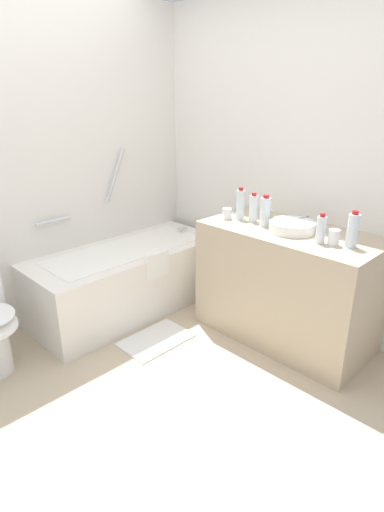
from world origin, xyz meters
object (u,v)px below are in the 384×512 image
(water_bottle_1, at_px, (253,208))
(drinking_glass_0, at_px, (334,237))
(sink_faucet, at_px, (306,221))
(bathtub, at_px, (128,277))
(water_bottle_2, at_px, (265,212))
(water_bottle_4, at_px, (353,230))
(bath_mat, at_px, (156,340))
(water_bottle_3, at_px, (240,204))
(sink_basin, at_px, (292,227))
(drinking_glass_1, at_px, (227,214))
(water_bottle_0, at_px, (321,229))

(water_bottle_1, height_order, drinking_glass_0, water_bottle_1)
(sink_faucet, bearing_deg, bathtub, 121.10)
(bathtub, distance_m, water_bottle_2, 1.26)
(water_bottle_2, bearing_deg, water_bottle_4, -88.89)
(bath_mat, bearing_deg, water_bottle_1, -23.19)
(water_bottle_4, relative_size, drinking_glass_0, 2.28)
(water_bottle_3, bearing_deg, bath_mat, 164.16)
(sink_basin, xyz_separation_m, water_bottle_3, (-0.02, 0.44, 0.08))
(bath_mat, bearing_deg, sink_faucet, -35.67)
(drinking_glass_1, bearing_deg, water_bottle_2, -79.54)
(water_bottle_3, xyz_separation_m, water_bottle_4, (0.01, -0.85, -0.01))
(water_bottle_2, xyz_separation_m, water_bottle_3, (0.01, 0.23, 0.01))
(drinking_glass_1, bearing_deg, sink_basin, -81.40)
(drinking_glass_0, height_order, bath_mat, drinking_glass_0)
(water_bottle_1, distance_m, drinking_glass_0, 0.66)
(sink_basin, relative_size, water_bottle_3, 1.29)
(sink_faucet, height_order, drinking_glass_0, drinking_glass_0)
(sink_faucet, relative_size, water_bottle_4, 0.67)
(sink_basin, height_order, drinking_glass_0, drinking_glass_0)
(sink_basin, bearing_deg, bath_mat, 137.91)
(water_bottle_2, xyz_separation_m, water_bottle_4, (0.01, -0.62, 0.00))
(water_bottle_3, height_order, water_bottle_4, water_bottle_3)
(water_bottle_0, xyz_separation_m, water_bottle_2, (0.05, 0.46, 0.01))
(drinking_glass_0, distance_m, drinking_glass_1, 0.83)
(water_bottle_2, height_order, water_bottle_4, water_bottle_4)
(water_bottle_1, bearing_deg, water_bottle_2, -101.74)
(water_bottle_1, relative_size, water_bottle_4, 0.93)
(sink_basin, height_order, bath_mat, sink_basin)
(sink_basin, distance_m, water_bottle_4, 0.42)
(bathtub, distance_m, drinking_glass_1, 0.99)
(water_bottle_3, bearing_deg, water_bottle_2, -91.63)
(water_bottle_0, distance_m, bath_mat, 1.41)
(water_bottle_4, bearing_deg, bath_mat, 123.31)
(sink_faucet, distance_m, water_bottle_0, 0.36)
(water_bottle_0, distance_m, water_bottle_1, 0.58)
(water_bottle_0, bearing_deg, sink_basin, 73.08)
(bath_mat, bearing_deg, water_bottle_3, -15.84)
(water_bottle_0, height_order, bath_mat, water_bottle_0)
(sink_faucet, xyz_separation_m, drinking_glass_1, (-0.26, 0.51, 0.00))
(bathtub, distance_m, water_bottle_1, 1.18)
(water_bottle_3, relative_size, water_bottle_4, 1.05)
(water_bottle_4, xyz_separation_m, drinking_glass_0, (-0.05, 0.09, -0.06))
(drinking_glass_1, bearing_deg, bathtub, 124.16)
(sink_basin, relative_size, water_bottle_0, 1.61)
(drinking_glass_0, bearing_deg, water_bottle_2, 86.47)
(water_bottle_4, xyz_separation_m, drinking_glass_1, (-0.07, 0.92, -0.07))
(sink_basin, distance_m, water_bottle_2, 0.22)
(bathtub, height_order, water_bottle_3, bathtub)
(water_bottle_2, xyz_separation_m, drinking_glass_0, (-0.03, -0.53, -0.05))
(water_bottle_0, xyz_separation_m, water_bottle_1, (0.08, 0.58, 0.01))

